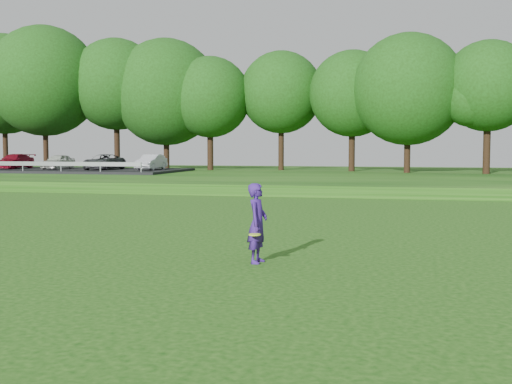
# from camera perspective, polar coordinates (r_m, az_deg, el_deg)

# --- Properties ---
(ground) EXTENTS (140.00, 140.00, 0.00)m
(ground) POSITION_cam_1_polar(r_m,az_deg,el_deg) (14.59, -8.89, -6.28)
(ground) COLOR #12400C
(ground) RESTS_ON ground
(berm) EXTENTS (130.00, 30.00, 0.60)m
(berm) POSITION_cam_1_polar(r_m,az_deg,el_deg) (47.63, 6.93, 1.28)
(berm) COLOR #12400C
(berm) RESTS_ON ground
(walking_path) EXTENTS (130.00, 1.60, 0.04)m
(walking_path) POSITION_cam_1_polar(r_m,az_deg,el_deg) (33.80, 4.17, -0.32)
(walking_path) COLOR gray
(walking_path) RESTS_ON ground
(treeline) EXTENTS (104.00, 7.00, 15.00)m
(treeline) POSITION_cam_1_polar(r_m,az_deg,el_deg) (51.84, 7.52, 10.14)
(treeline) COLOR #193B0D
(treeline) RESTS_ON berm
(parking_lot) EXTENTS (24.00, 9.00, 1.38)m
(parking_lot) POSITION_cam_1_polar(r_m,az_deg,el_deg) (54.60, -18.84, 2.24)
(parking_lot) COLOR black
(parking_lot) RESTS_ON berm
(woman) EXTENTS (0.47, 0.88, 1.79)m
(woman) POSITION_cam_1_polar(r_m,az_deg,el_deg) (14.35, 0.13, -2.79)
(woman) COLOR #3B1B7D
(woman) RESTS_ON ground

